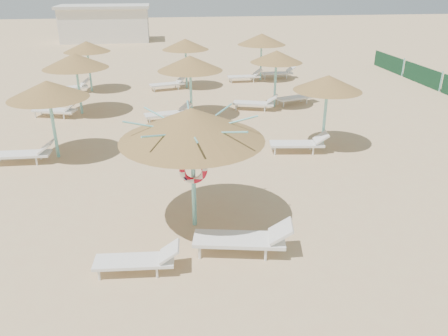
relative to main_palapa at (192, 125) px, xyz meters
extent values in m
plane|color=tan|center=(0.30, -0.10, -2.67)|extent=(120.00, 120.00, 0.00)
cylinder|color=#79D2CF|center=(0.00, 0.00, -1.38)|extent=(0.11, 0.11, 2.56)
cone|color=olive|center=(0.00, 0.00, 0.01)|extent=(3.42, 3.42, 0.77)
cylinder|color=#79D2CF|center=(0.00, 0.00, -0.25)|extent=(0.20, 0.20, 0.12)
cylinder|color=#79D2CF|center=(0.79, 0.00, -0.03)|extent=(1.54, 0.04, 0.39)
cylinder|color=#79D2CF|center=(0.56, 0.56, -0.03)|extent=(1.12, 1.12, 0.39)
cylinder|color=#79D2CF|center=(0.00, 0.79, -0.03)|extent=(0.04, 1.54, 0.39)
cylinder|color=#79D2CF|center=(-0.56, 0.56, -0.03)|extent=(1.12, 1.12, 0.39)
cylinder|color=#79D2CF|center=(-0.79, 0.00, -0.03)|extent=(1.54, 0.04, 0.39)
cylinder|color=#79D2CF|center=(-0.56, -0.56, -0.03)|extent=(1.12, 1.12, 0.39)
cylinder|color=#79D2CF|center=(0.00, -0.79, -0.03)|extent=(0.04, 1.54, 0.39)
cylinder|color=#79D2CF|center=(0.56, -0.56, -0.03)|extent=(1.12, 1.12, 0.39)
torus|color=red|center=(0.00, -0.10, -1.12)|extent=(0.68, 0.15, 0.68)
cylinder|color=white|center=(-2.14, -1.94, -2.54)|extent=(0.05, 0.05, 0.25)
cylinder|color=white|center=(-2.11, -1.50, -2.54)|extent=(0.05, 0.05, 0.25)
cylinder|color=white|center=(-0.95, -2.03, -2.54)|extent=(0.05, 0.05, 0.25)
cylinder|color=white|center=(-0.92, -1.59, -2.54)|extent=(0.05, 0.05, 0.25)
cube|color=white|center=(-1.42, -1.77, -2.38)|extent=(1.71, 0.67, 0.07)
cube|color=white|center=(-0.67, -1.83, -2.17)|extent=(0.47, 0.56, 0.32)
cylinder|color=white|center=(-0.01, -1.47, -2.51)|extent=(0.07, 0.07, 0.30)
cylinder|color=white|center=(0.10, -0.94, -2.51)|extent=(0.07, 0.07, 0.30)
cylinder|color=white|center=(1.43, -1.75, -2.51)|extent=(0.07, 0.07, 0.30)
cylinder|color=white|center=(1.54, -1.22, -2.51)|extent=(0.07, 0.07, 0.30)
cube|color=white|center=(0.90, -1.37, -2.32)|extent=(2.16, 1.06, 0.09)
cube|color=white|center=(1.81, -1.55, -2.06)|extent=(0.64, 0.74, 0.40)
cylinder|color=#79D2CF|center=(-4.36, 5.17, -1.52)|extent=(0.11, 0.11, 2.30)
cone|color=olive|center=(-4.36, 5.17, -0.28)|extent=(2.62, 2.62, 0.59)
cylinder|color=#79D2CF|center=(-4.36, 5.17, -0.52)|extent=(0.20, 0.20, 0.12)
cylinder|color=white|center=(-6.25, 5.04, -2.53)|extent=(0.06, 0.06, 0.28)
cylinder|color=white|center=(-4.92, 4.50, -2.53)|extent=(0.06, 0.06, 0.28)
cylinder|color=white|center=(-4.91, 5.00, -2.53)|extent=(0.06, 0.06, 0.28)
cube|color=white|center=(-5.46, 4.77, -2.35)|extent=(1.92, 0.67, 0.08)
cube|color=white|center=(-4.61, 4.75, -2.11)|extent=(0.50, 0.61, 0.36)
cylinder|color=#79D2CF|center=(-4.35, 10.42, -1.52)|extent=(0.11, 0.11, 2.30)
cone|color=olive|center=(-4.35, 10.42, -0.27)|extent=(2.85, 2.85, 0.64)
cylinder|color=#79D2CF|center=(-4.35, 10.42, -0.52)|extent=(0.20, 0.20, 0.12)
cylinder|color=white|center=(-6.29, 10.02, -2.53)|extent=(0.06, 0.06, 0.28)
cylinder|color=white|center=(-6.14, 10.50, -2.53)|extent=(0.06, 0.06, 0.28)
cylinder|color=white|center=(-5.00, 9.62, -2.53)|extent=(0.06, 0.06, 0.28)
cylinder|color=white|center=(-4.85, 10.10, -2.53)|extent=(0.06, 0.06, 0.28)
cube|color=white|center=(-5.45, 10.02, -2.35)|extent=(2.00, 1.15, 0.08)
cube|color=white|center=(-4.64, 9.77, -2.11)|extent=(0.64, 0.72, 0.36)
cylinder|color=#79D2CF|center=(-4.47, 14.71, -1.52)|extent=(0.11, 0.11, 2.30)
cone|color=olive|center=(-4.47, 14.71, -0.28)|extent=(2.42, 2.42, 0.54)
cylinder|color=#79D2CF|center=(-4.47, 14.71, -0.52)|extent=(0.20, 0.20, 0.12)
cylinder|color=white|center=(-6.29, 13.88, -2.53)|extent=(0.06, 0.06, 0.28)
cylinder|color=white|center=(-6.41, 14.37, -2.53)|extent=(0.06, 0.06, 0.28)
cylinder|color=white|center=(-4.98, 14.20, -2.53)|extent=(0.06, 0.06, 0.28)
cylinder|color=white|center=(-5.10, 14.69, -2.53)|extent=(0.06, 0.06, 0.28)
cube|color=white|center=(-5.57, 14.31, -2.35)|extent=(1.99, 1.05, 0.08)
cube|color=white|center=(-4.75, 14.52, -2.11)|extent=(0.61, 0.70, 0.36)
cylinder|color=#79D2CF|center=(0.58, 9.17, -1.52)|extent=(0.11, 0.11, 2.30)
cone|color=olive|center=(0.58, 9.17, -0.27)|extent=(2.79, 2.79, 0.63)
cylinder|color=#79D2CF|center=(0.58, 9.17, -0.52)|extent=(0.20, 0.20, 0.12)
cylinder|color=white|center=(-1.26, 8.37, -2.53)|extent=(0.06, 0.06, 0.28)
cylinder|color=white|center=(-1.35, 8.86, -2.53)|extent=(0.06, 0.06, 0.28)
cylinder|color=white|center=(0.07, 8.63, -2.53)|extent=(0.06, 0.06, 0.28)
cylinder|color=white|center=(-0.03, 9.12, -2.53)|extent=(0.06, 0.06, 0.28)
cube|color=white|center=(-0.52, 8.77, -2.35)|extent=(1.98, 0.97, 0.08)
cube|color=white|center=(0.32, 8.93, -2.11)|extent=(0.59, 0.68, 0.36)
cylinder|color=#79D2CF|center=(0.72, 14.81, -1.52)|extent=(0.11, 0.11, 2.30)
cone|color=olive|center=(0.72, 14.81, -0.28)|extent=(2.54, 2.54, 0.57)
cylinder|color=#79D2CF|center=(0.72, 14.81, -0.52)|extent=(0.20, 0.20, 0.12)
cylinder|color=white|center=(-1.09, 13.96, -2.53)|extent=(0.06, 0.06, 0.28)
cylinder|color=white|center=(-1.22, 14.45, -2.53)|extent=(0.06, 0.06, 0.28)
cylinder|color=white|center=(0.21, 14.31, -2.53)|extent=(0.06, 0.06, 0.28)
cylinder|color=white|center=(0.08, 14.79, -2.53)|extent=(0.06, 0.06, 0.28)
cube|color=white|center=(-0.38, 14.41, -2.35)|extent=(2.00, 1.09, 0.08)
cube|color=white|center=(0.44, 14.63, -2.11)|extent=(0.62, 0.70, 0.36)
cylinder|color=#79D2CF|center=(5.09, 4.83, -1.52)|extent=(0.11, 0.11, 2.30)
cone|color=olive|center=(5.09, 4.83, -0.28)|extent=(2.39, 2.39, 0.54)
cylinder|color=#79D2CF|center=(5.09, 4.83, -0.52)|extent=(0.20, 0.20, 0.12)
cylinder|color=white|center=(3.16, 4.29, -2.53)|extent=(0.06, 0.06, 0.28)
cylinder|color=white|center=(3.23, 4.78, -2.53)|extent=(0.06, 0.06, 0.28)
cylinder|color=white|center=(4.50, 4.11, -2.53)|extent=(0.06, 0.06, 0.28)
cylinder|color=white|center=(4.57, 4.61, -2.53)|extent=(0.06, 0.06, 0.28)
cube|color=white|center=(3.99, 4.43, -2.35)|extent=(1.96, 0.86, 0.08)
cube|color=white|center=(4.83, 4.32, -2.11)|extent=(0.56, 0.66, 0.36)
cylinder|color=#79D2CF|center=(4.65, 10.33, -1.52)|extent=(0.11, 0.11, 2.30)
cone|color=olive|center=(4.65, 10.33, -0.28)|extent=(2.42, 2.42, 0.54)
cylinder|color=#79D2CF|center=(4.65, 10.33, -0.52)|extent=(0.20, 0.20, 0.12)
cylinder|color=white|center=(2.71, 9.94, -2.53)|extent=(0.06, 0.06, 0.28)
cylinder|color=white|center=(2.86, 10.41, -2.53)|extent=(0.06, 0.06, 0.28)
cylinder|color=white|center=(4.00, 9.53, -2.53)|extent=(0.06, 0.06, 0.28)
cylinder|color=white|center=(4.15, 10.00, -2.53)|extent=(0.06, 0.06, 0.28)
cube|color=white|center=(3.55, 9.93, -2.35)|extent=(2.00, 1.17, 0.08)
cube|color=white|center=(4.36, 9.67, -2.11)|extent=(0.64, 0.72, 0.36)
cylinder|color=white|center=(5.06, 10.15, -2.53)|extent=(0.06, 0.06, 0.28)
cylinder|color=white|center=(4.91, 10.63, -2.53)|extent=(0.06, 0.06, 0.28)
cylinder|color=white|center=(6.35, 10.56, -2.53)|extent=(0.06, 0.06, 0.28)
cylinder|color=white|center=(6.20, 11.04, -2.53)|extent=(0.06, 0.06, 0.28)
cube|color=white|center=(5.75, 10.63, -2.35)|extent=(2.00, 1.17, 0.08)
cube|color=white|center=(6.56, 10.89, -2.11)|extent=(0.64, 0.72, 0.36)
cylinder|color=#79D2CF|center=(5.25, 16.16, -1.52)|extent=(0.11, 0.11, 2.30)
cone|color=olive|center=(5.25, 16.16, -0.27)|extent=(2.82, 2.82, 0.63)
cylinder|color=#79D2CF|center=(5.25, 16.16, -0.52)|extent=(0.20, 0.20, 0.12)
cylinder|color=white|center=(3.36, 15.49, -2.53)|extent=(0.06, 0.06, 0.28)
cylinder|color=white|center=(3.34, 15.99, -2.53)|extent=(0.06, 0.06, 0.28)
cylinder|color=white|center=(4.71, 15.52, -2.53)|extent=(0.06, 0.06, 0.28)
cylinder|color=white|center=(4.69, 16.02, -2.53)|extent=(0.06, 0.06, 0.28)
cube|color=white|center=(4.15, 15.76, -2.35)|extent=(1.92, 0.67, 0.08)
cube|color=white|center=(5.00, 15.78, -2.11)|extent=(0.50, 0.61, 0.36)
cylinder|color=white|center=(5.54, 16.23, -2.53)|extent=(0.06, 0.06, 0.28)
cylinder|color=white|center=(5.56, 16.73, -2.53)|extent=(0.06, 0.06, 0.28)
cylinder|color=white|center=(6.89, 16.20, -2.53)|extent=(0.06, 0.06, 0.28)
cylinder|color=white|center=(6.91, 16.70, -2.53)|extent=(0.06, 0.06, 0.28)
cube|color=white|center=(6.35, 16.46, -2.35)|extent=(1.92, 0.67, 0.08)
cube|color=white|center=(7.20, 16.44, -2.11)|extent=(0.50, 0.61, 0.36)
cube|color=silver|center=(-5.70, 34.90, -1.17)|extent=(8.00, 4.00, 3.00)
cube|color=beige|center=(-5.70, 34.90, 0.46)|extent=(8.40, 4.40, 0.25)
cube|color=#164426|center=(14.30, 13.90, -2.17)|extent=(0.08, 3.80, 1.00)
cylinder|color=#79D2CF|center=(14.30, 12.00, -2.12)|extent=(0.08, 0.08, 1.10)
cube|color=#164426|center=(14.30, 17.90, -2.17)|extent=(0.08, 3.80, 1.00)
cylinder|color=#79D2CF|center=(14.30, 16.00, -2.12)|extent=(0.08, 0.08, 1.10)
camera|label=1|loc=(-0.60, -9.59, 3.15)|focal=35.00mm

